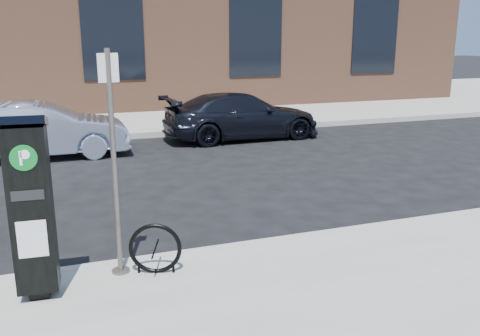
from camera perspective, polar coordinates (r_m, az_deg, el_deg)
name	(u,v)px	position (r m, az deg, el deg)	size (l,w,h in m)	color
ground	(236,255)	(6.33, -0.50, -9.78)	(120.00, 120.00, 0.00)	black
sidewalk_far	(111,108)	(19.70, -14.27, 6.56)	(60.00, 12.00, 0.15)	gray
curb_near	(236,250)	(6.28, -0.44, -9.23)	(60.00, 0.12, 0.16)	#9E9B93
curb_far	(136,136)	(13.84, -11.64, 3.57)	(60.00, 0.12, 0.16)	#9E9B93
parking_kiosk	(31,206)	(5.13, -22.38, -3.99)	(0.44, 0.39, 1.79)	black
sign_pole	(114,167)	(5.33, -13.93, 0.11)	(0.21, 0.19, 2.35)	#5A5450
bike_rack	(155,249)	(5.52, -9.49, -8.94)	(0.55, 0.22, 0.56)	black
car_silver	(41,130)	(12.08, -21.46, 3.98)	(1.32, 3.78, 1.24)	#9FAECA
car_dark	(242,116)	(13.47, 0.24, 5.87)	(1.70, 4.17, 1.21)	black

